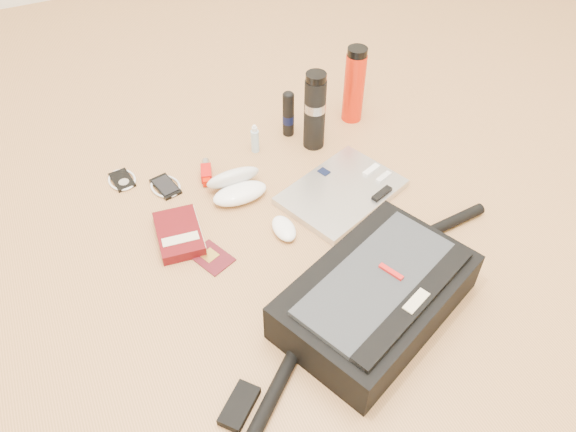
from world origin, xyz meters
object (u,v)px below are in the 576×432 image
(laptop, at_px, (342,192))
(thermos_black, at_px, (315,111))
(thermos_red, at_px, (354,85))
(messenger_bag, at_px, (376,297))
(book, at_px, (179,234))

(laptop, relative_size, thermos_black, 1.55)
(thermos_black, relative_size, thermos_red, 0.99)
(thermos_red, bearing_deg, laptop, -123.90)
(messenger_bag, bearing_deg, book, 106.34)
(messenger_bag, bearing_deg, thermos_black, 52.95)
(book, bearing_deg, laptop, 2.52)
(messenger_bag, bearing_deg, laptop, 48.77)
(thermos_black, bearing_deg, thermos_red, 22.14)
(laptop, distance_m, thermos_black, 0.30)
(book, bearing_deg, thermos_red, 29.22)
(thermos_black, distance_m, thermos_red, 0.22)
(book, bearing_deg, messenger_bag, -44.06)
(thermos_black, height_order, thermos_red, thermos_red)
(laptop, xyz_separation_m, thermos_red, (0.24, 0.35, 0.13))
(laptop, relative_size, thermos_red, 1.54)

